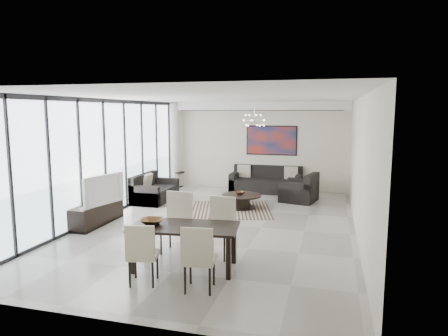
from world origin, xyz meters
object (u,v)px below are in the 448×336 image
(dining_table, at_px, (185,231))
(tv_console, at_px, (97,214))
(television, at_px, (100,189))
(coffee_table, at_px, (242,200))
(sofa_main, at_px, (266,183))

(dining_table, bearing_deg, tv_console, 146.27)
(television, height_order, dining_table, television)
(coffee_table, bearing_deg, sofa_main, 83.36)
(coffee_table, distance_m, dining_table, 4.35)
(sofa_main, distance_m, tv_console, 5.75)
(coffee_table, relative_size, tv_console, 0.66)
(television, bearing_deg, coffee_table, -34.78)
(television, bearing_deg, sofa_main, -18.63)
(tv_console, height_order, television, television)
(tv_console, relative_size, dining_table, 0.88)
(sofa_main, height_order, television, television)
(dining_table, bearing_deg, coffee_table, 90.21)
(television, relative_size, dining_table, 0.64)
(coffee_table, distance_m, sofa_main, 2.42)
(sofa_main, bearing_deg, coffee_table, -96.64)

